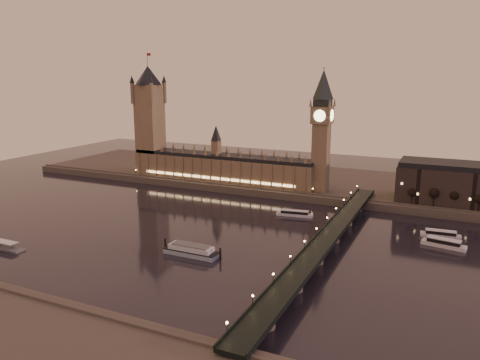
% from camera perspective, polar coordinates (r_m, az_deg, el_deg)
% --- Properties ---
extents(ground, '(700.00, 700.00, 0.00)m').
position_cam_1_polar(ground, '(322.23, -5.71, -6.15)').
color(ground, black).
rests_on(ground, ground).
extents(far_embankment, '(560.00, 130.00, 6.00)m').
position_cam_1_polar(far_embankment, '(456.13, 8.22, -0.16)').
color(far_embankment, '#423D35').
rests_on(far_embankment, ground).
extents(palace_of_westminster, '(180.00, 26.62, 52.00)m').
position_cam_1_polar(palace_of_westminster, '(437.98, -2.22, 1.93)').
color(palace_of_westminster, brown).
rests_on(palace_of_westminster, ground).
extents(victoria_tower, '(31.68, 31.68, 118.00)m').
position_cam_1_polar(victoria_tower, '(473.73, -10.97, 7.92)').
color(victoria_tower, brown).
rests_on(victoria_tower, ground).
extents(big_ben, '(17.68, 17.68, 104.00)m').
position_cam_1_polar(big_ben, '(397.87, 9.96, 6.80)').
color(big_ben, brown).
rests_on(big_ben, ground).
extents(westminster_bridge, '(13.20, 260.00, 15.30)m').
position_cam_1_polar(westminster_bridge, '(286.83, 10.35, -7.56)').
color(westminster_bridge, black).
rests_on(westminster_bridge, ground).
extents(bare_tree_0, '(6.55, 6.55, 13.32)m').
position_cam_1_polar(bare_tree_0, '(381.55, 20.14, -1.38)').
color(bare_tree_0, black).
rests_on(bare_tree_0, ground).
extents(bare_tree_1, '(6.55, 6.55, 13.32)m').
position_cam_1_polar(bare_tree_1, '(380.72, 22.44, -1.60)').
color(bare_tree_1, black).
rests_on(bare_tree_1, ground).
extents(bare_tree_2, '(6.55, 6.55, 13.32)m').
position_cam_1_polar(bare_tree_2, '(380.52, 24.76, -1.82)').
color(bare_tree_2, black).
rests_on(bare_tree_2, ground).
extents(bare_tree_3, '(6.55, 6.55, 13.32)m').
position_cam_1_polar(bare_tree_3, '(380.93, 27.07, -2.04)').
color(bare_tree_3, black).
rests_on(bare_tree_3, ground).
extents(cruise_boat_a, '(27.92, 10.07, 4.37)m').
position_cam_1_polar(cruise_boat_a, '(354.49, 6.67, -4.07)').
color(cruise_boat_a, silver).
rests_on(cruise_boat_a, ground).
extents(cruise_boat_b, '(25.30, 8.24, 4.59)m').
position_cam_1_polar(cruise_boat_b, '(334.60, 23.26, -6.08)').
color(cruise_boat_b, silver).
rests_on(cruise_boat_b, ground).
extents(cruise_boat_c, '(26.67, 11.59, 5.17)m').
position_cam_1_polar(cruise_boat_c, '(317.25, 23.59, -7.07)').
color(cruise_boat_c, silver).
rests_on(cruise_boat_c, ground).
extents(moored_barge, '(38.83, 9.51, 7.12)m').
position_cam_1_polar(moored_barge, '(279.47, -5.97, -8.53)').
color(moored_barge, '#8AA3B0').
rests_on(moored_barge, ground).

